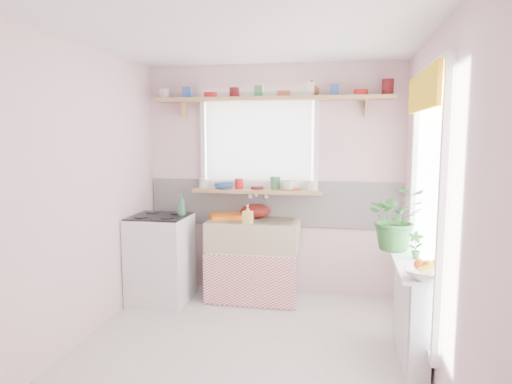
# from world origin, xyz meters

# --- Properties ---
(room) EXTENTS (3.20, 3.20, 3.20)m
(room) POSITION_xyz_m (0.66, 0.86, 1.37)
(room) COLOR silver
(room) RESTS_ON ground
(sink_unit) EXTENTS (0.95, 0.65, 1.11)m
(sink_unit) POSITION_xyz_m (-0.15, 1.29, 0.43)
(sink_unit) COLOR white
(sink_unit) RESTS_ON ground
(cooker) EXTENTS (0.58, 0.58, 0.93)m
(cooker) POSITION_xyz_m (-1.10, 1.05, 0.46)
(cooker) COLOR white
(cooker) RESTS_ON ground
(radiator_ledge) EXTENTS (0.22, 0.95, 0.78)m
(radiator_ledge) POSITION_xyz_m (1.30, 0.20, 0.40)
(radiator_ledge) COLOR white
(radiator_ledge) RESTS_ON ground
(windowsill) EXTENTS (1.40, 0.22, 0.04)m
(windowsill) POSITION_xyz_m (-0.15, 1.48, 1.14)
(windowsill) COLOR tan
(windowsill) RESTS_ON room
(pine_shelf) EXTENTS (2.52, 0.24, 0.04)m
(pine_shelf) POSITION_xyz_m (0.00, 1.47, 2.12)
(pine_shelf) COLOR tan
(pine_shelf) RESTS_ON room
(shelf_crockery) EXTENTS (2.47, 0.11, 0.12)m
(shelf_crockery) POSITION_xyz_m (-0.02, 1.47, 2.19)
(shelf_crockery) COLOR silver
(shelf_crockery) RESTS_ON pine_shelf
(sill_crockery) EXTENTS (1.35, 0.11, 0.12)m
(sill_crockery) POSITION_xyz_m (-0.17, 1.48, 1.22)
(sill_crockery) COLOR silver
(sill_crockery) RESTS_ON windowsill
(dish_tray) EXTENTS (0.53, 0.47, 0.04)m
(dish_tray) POSITION_xyz_m (-0.42, 1.39, 0.87)
(dish_tray) COLOR orange
(dish_tray) RESTS_ON sink_unit
(colander) EXTENTS (0.41, 0.41, 0.15)m
(colander) POSITION_xyz_m (-0.17, 1.45, 0.93)
(colander) COLOR #611110
(colander) RESTS_ON sink_unit
(jade_plant) EXTENTS (0.54, 0.48, 0.55)m
(jade_plant) POSITION_xyz_m (1.21, 0.60, 1.05)
(jade_plant) COLOR #2D6E2C
(jade_plant) RESTS_ON radiator_ledge
(fruit_bowl) EXTENTS (0.38, 0.38, 0.07)m
(fruit_bowl) POSITION_xyz_m (1.33, -0.20, 0.81)
(fruit_bowl) COLOR silver
(fruit_bowl) RESTS_ON radiator_ledge
(herb_pot) EXTENTS (0.13, 0.10, 0.22)m
(herb_pot) POSITION_xyz_m (1.33, 0.33, 0.88)
(herb_pot) COLOR #34702C
(herb_pot) RESTS_ON radiator_ledge
(soap_bottle_sink) EXTENTS (0.10, 0.11, 0.19)m
(soap_bottle_sink) POSITION_xyz_m (-0.18, 1.10, 0.95)
(soap_bottle_sink) COLOR #EADF68
(soap_bottle_sink) RESTS_ON sink_unit
(sill_cup) EXTENTS (0.17, 0.17, 0.11)m
(sill_cup) POSITION_xyz_m (0.20, 1.42, 1.21)
(sill_cup) COLOR beige
(sill_cup) RESTS_ON windowsill
(sill_bowl) EXTENTS (0.23, 0.23, 0.07)m
(sill_bowl) POSITION_xyz_m (-0.51, 1.42, 1.19)
(sill_bowl) COLOR #2D5294
(sill_bowl) RESTS_ON windowsill
(shelf_vase) EXTENTS (0.17, 0.17, 0.17)m
(shelf_vase) POSITION_xyz_m (0.42, 1.53, 2.23)
(shelf_vase) COLOR brown
(shelf_vase) RESTS_ON pine_shelf
(cooker_bottle) EXTENTS (0.09, 0.09, 0.22)m
(cooker_bottle) POSITION_xyz_m (-0.88, 1.10, 1.03)
(cooker_bottle) COLOR #397348
(cooker_bottle) RESTS_ON cooker
(fruit) EXTENTS (0.20, 0.14, 0.10)m
(fruit) POSITION_xyz_m (1.34, -0.19, 0.87)
(fruit) COLOR orange
(fruit) RESTS_ON fruit_bowl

